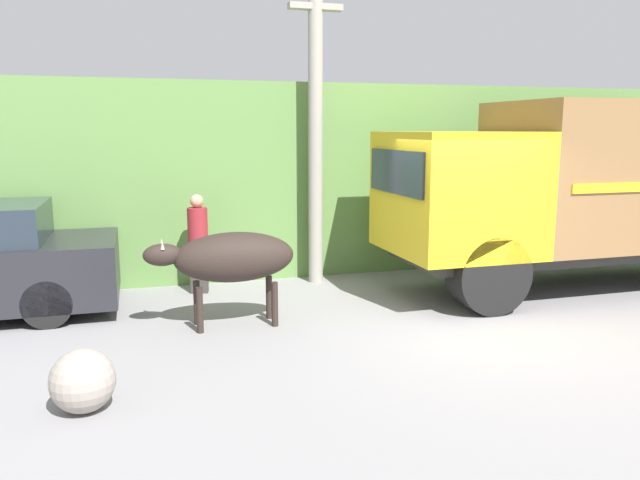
% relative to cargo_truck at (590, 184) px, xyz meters
% --- Properties ---
extents(ground_plane, '(60.00, 60.00, 0.00)m').
position_rel_cargo_truck_xyz_m(ground_plane, '(-2.88, -1.17, -1.74)').
color(ground_plane, gray).
extents(hillside_embankment, '(32.00, 6.93, 3.45)m').
position_rel_cargo_truck_xyz_m(hillside_embankment, '(-2.88, 5.55, -0.02)').
color(hillside_embankment, '#608C47').
rests_on(hillside_embankment, ground_plane).
extents(building_backdrop, '(4.39, 2.70, 2.67)m').
position_rel_cargo_truck_xyz_m(building_backdrop, '(-9.01, 3.64, -0.39)').
color(building_backdrop, '#B2BCAD').
rests_on(building_backdrop, ground_plane).
extents(cargo_truck, '(6.67, 2.26, 3.08)m').
position_rel_cargo_truck_xyz_m(cargo_truck, '(0.00, 0.00, 0.00)').
color(cargo_truck, '#2D2D2D').
rests_on(cargo_truck, ground_plane).
extents(brown_cow, '(1.99, 0.68, 1.29)m').
position_rel_cargo_truck_xyz_m(brown_cow, '(-6.01, -0.40, -0.80)').
color(brown_cow, '#2D231E').
rests_on(brown_cow, ground_plane).
extents(pedestrian_on_hill, '(0.38, 0.38, 1.61)m').
position_rel_cargo_truck_xyz_m(pedestrian_on_hill, '(-6.26, 1.51, -0.86)').
color(pedestrian_on_hill, '#38332D').
rests_on(pedestrian_on_hill, ground_plane).
extents(utility_pole, '(0.90, 0.25, 5.24)m').
position_rel_cargo_truck_xyz_m(utility_pole, '(-4.23, 1.69, 0.98)').
color(utility_pole, '#9E998E').
rests_on(utility_pole, ground_plane).
extents(roadside_rock, '(0.61, 0.61, 0.61)m').
position_rel_cargo_truck_xyz_m(roadside_rock, '(-7.76, -2.62, -1.44)').
color(roadside_rock, gray).
rests_on(roadside_rock, ground_plane).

